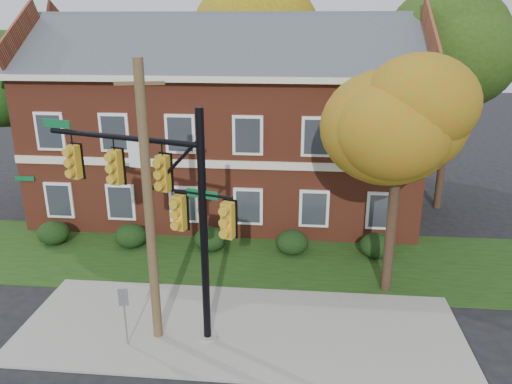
# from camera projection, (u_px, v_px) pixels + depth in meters

# --- Properties ---
(ground) EXTENTS (120.00, 120.00, 0.00)m
(ground) POSITION_uv_depth(u_px,v_px,m) (236.00, 349.00, 15.02)
(ground) COLOR black
(ground) RESTS_ON ground
(sidewalk) EXTENTS (14.00, 5.00, 0.08)m
(sidewalk) POSITION_uv_depth(u_px,v_px,m) (240.00, 329.00, 15.94)
(sidewalk) COLOR gray
(sidewalk) RESTS_ON ground
(grass_strip) EXTENTS (30.00, 6.00, 0.04)m
(grass_strip) POSITION_uv_depth(u_px,v_px,m) (255.00, 259.00, 20.66)
(grass_strip) COLOR #193811
(grass_strip) RESTS_ON ground
(apartment_building) EXTENTS (18.80, 8.80, 9.74)m
(apartment_building) POSITION_uv_depth(u_px,v_px,m) (227.00, 114.00, 24.83)
(apartment_building) COLOR brown
(apartment_building) RESTS_ON ground
(hedge_far_left) EXTENTS (1.40, 1.26, 1.05)m
(hedge_far_left) POSITION_uv_depth(u_px,v_px,m) (54.00, 233.00, 21.96)
(hedge_far_left) COLOR black
(hedge_far_left) RESTS_ON ground
(hedge_left) EXTENTS (1.40, 1.26, 1.05)m
(hedge_left) POSITION_uv_depth(u_px,v_px,m) (131.00, 236.00, 21.65)
(hedge_left) COLOR black
(hedge_left) RESTS_ON ground
(hedge_center) EXTENTS (1.40, 1.26, 1.05)m
(hedge_center) POSITION_uv_depth(u_px,v_px,m) (210.00, 239.00, 21.33)
(hedge_center) COLOR black
(hedge_center) RESTS_ON ground
(hedge_right) EXTENTS (1.40, 1.26, 1.05)m
(hedge_right) POSITION_uv_depth(u_px,v_px,m) (292.00, 242.00, 21.02)
(hedge_right) COLOR black
(hedge_right) RESTS_ON ground
(hedge_far_right) EXTENTS (1.40, 1.26, 1.05)m
(hedge_far_right) POSITION_uv_depth(u_px,v_px,m) (376.00, 246.00, 20.71)
(hedge_far_right) COLOR black
(hedge_far_right) RESTS_ON ground
(tree_near_right) EXTENTS (4.50, 4.25, 8.58)m
(tree_near_right) POSITION_uv_depth(u_px,v_px,m) (410.00, 109.00, 16.03)
(tree_near_right) COLOR black
(tree_near_right) RESTS_ON ground
(tree_left_rear) EXTENTS (5.40, 5.10, 8.88)m
(tree_left_rear) POSITION_uv_depth(u_px,v_px,m) (23.00, 80.00, 24.10)
(tree_left_rear) COLOR black
(tree_left_rear) RESTS_ON ground
(tree_right_rear) EXTENTS (6.30, 5.95, 10.62)m
(tree_right_rear) POSITION_uv_depth(u_px,v_px,m) (464.00, 49.00, 23.61)
(tree_right_rear) COLOR black
(tree_right_rear) RESTS_ON ground
(tree_far_rear) EXTENTS (6.84, 6.46, 11.52)m
(tree_far_rear) POSITION_uv_depth(u_px,v_px,m) (266.00, 30.00, 30.85)
(tree_far_rear) COLOR black
(tree_far_rear) RESTS_ON ground
(traffic_signal) EXTENTS (6.23, 2.05, 7.21)m
(traffic_signal) POSITION_uv_depth(u_px,v_px,m) (163.00, 199.00, 14.45)
(traffic_signal) COLOR gray
(traffic_signal) RESTS_ON ground
(utility_pole) EXTENTS (1.31, 0.34, 8.47)m
(utility_pole) POSITION_uv_depth(u_px,v_px,m) (149.00, 209.00, 14.19)
(utility_pole) COLOR #4F3B25
(utility_pole) RESTS_ON ground
(sign_post) EXTENTS (0.29, 0.10, 1.98)m
(sign_post) POSITION_uv_depth(u_px,v_px,m) (124.00, 308.00, 14.70)
(sign_post) COLOR slate
(sign_post) RESTS_ON ground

